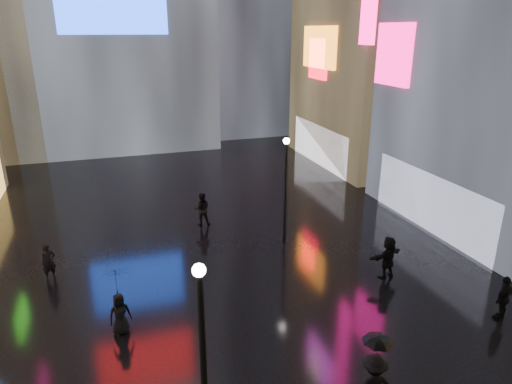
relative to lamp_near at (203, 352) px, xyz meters
name	(u,v)px	position (x,y,z in m)	size (l,w,h in m)	color
ground	(207,234)	(2.74, 12.43, -2.94)	(140.00, 140.00, 0.00)	black
lamp_near	(203,352)	(0.00, 0.00, 0.00)	(0.30, 0.30, 5.20)	black
lamp_far	(285,185)	(6.20, 10.47, 0.00)	(0.30, 0.30, 5.20)	black
pedestrian_3	(504,298)	(11.25, 2.06, -2.09)	(1.00, 0.41, 1.70)	black
pedestrian_4	(120,314)	(-1.78, 5.47, -2.18)	(0.74, 0.48, 1.52)	black
pedestrian_5	(388,257)	(9.00, 5.89, -2.02)	(1.71, 0.54, 1.84)	black
pedestrian_6	(49,262)	(-4.42, 10.17, -2.16)	(0.57, 0.37, 1.56)	black
pedestrian_7	(202,209)	(2.78, 13.71, -2.05)	(0.87, 0.68, 1.79)	black
umbrella_1	(377,346)	(4.46, -0.26, -0.73)	(0.77, 0.77, 0.68)	black
umbrella_2	(116,282)	(-1.78, 5.47, -0.95)	(1.04, 1.06, 0.95)	black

